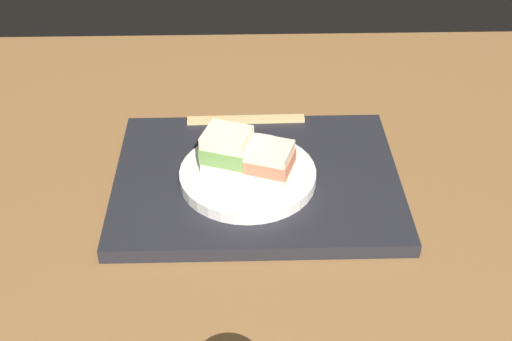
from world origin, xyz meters
The scene contains 6 objects.
ground_plane centered at (0.00, 0.00, -1.50)cm, with size 140.00×100.00×3.00cm, color brown.
serving_tray centered at (-2.07, 0.19, 1.04)cm, with size 40.24×30.71×2.07cm, color black.
sandwich_plate centered at (-0.77, 1.41, 2.91)cm, with size 19.06×19.06×1.68cm, color silver.
sandwich_near centered at (-3.55, 2.25, 6.03)cm, with size 7.85×7.30×4.56cm.
sandwich_far centered at (2.02, 0.57, 6.70)cm, with size 7.72×7.30×5.90cm.
chopsticks_pair centered at (-0.72, -13.90, 2.42)cm, with size 18.58×1.83×0.70cm.
Camera 1 is at (-0.07, 75.31, 59.13)cm, focal length 46.73 mm.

